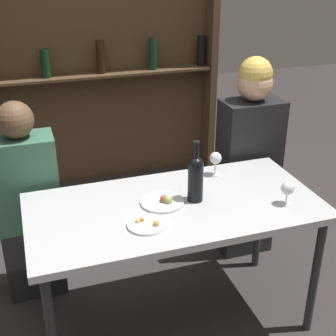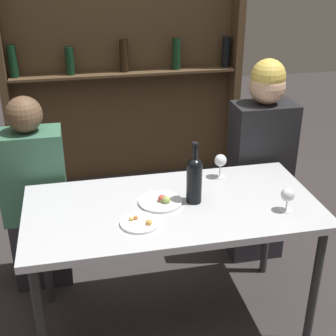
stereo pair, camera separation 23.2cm
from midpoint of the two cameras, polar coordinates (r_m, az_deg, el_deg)
ground_plane at (r=2.74m, az=3.04°, el=-17.97°), size 10.00×10.00×0.00m
dining_table at (r=2.33m, az=3.41°, el=-5.95°), size 1.44×0.71×0.73m
wine_rack_wall at (r=3.88m, az=-3.76°, el=14.34°), size 1.94×0.21×2.25m
wine_bottle at (r=2.27m, az=6.15°, el=-1.24°), size 0.08×0.08×0.32m
wine_glass_0 at (r=2.55m, az=9.01°, el=0.77°), size 0.07×0.07×0.13m
wine_glass_1 at (r=2.31m, az=17.20°, el=-3.30°), size 0.07×0.07×0.12m
food_plate_0 at (r=2.14m, az=-0.32°, el=-6.77°), size 0.18×0.18×0.04m
food_plate_1 at (r=2.30m, az=2.03°, el=-4.16°), size 0.22×0.22×0.04m
seated_person_left at (r=2.77m, az=-13.53°, el=-3.94°), size 0.36×0.22×1.17m
seated_person_right at (r=2.98m, az=13.36°, el=0.32°), size 0.37×0.22×1.31m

